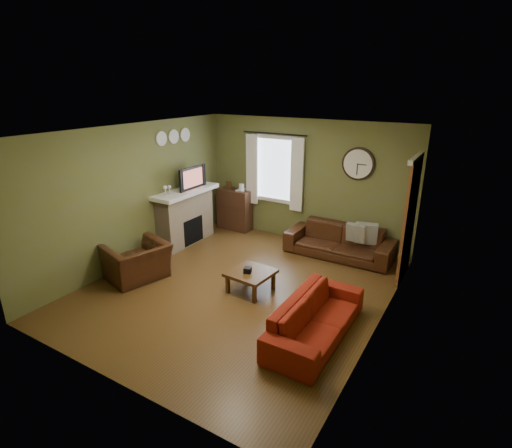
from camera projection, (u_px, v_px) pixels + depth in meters
The scene contains 31 objects.
floor at pixel (239, 288), 6.74m from camera, with size 4.60×5.20×0.00m, color #533718.
ceiling at pixel (236, 132), 5.86m from camera, with size 4.60×5.20×0.00m, color white.
wall_left at pixel (134, 195), 7.41m from camera, with size 0.00×5.20×2.60m, color #5F6534.
wall_right at pixel (385, 244), 5.19m from camera, with size 0.00×5.20×2.60m, color #5F6534.
wall_back at pixel (305, 182), 8.40m from camera, with size 4.60×0.00×2.60m, color #5F6534.
wall_front at pixel (102, 282), 4.20m from camera, with size 4.60×0.00×2.60m, color #5F6534.
fireplace at pixel (186, 218), 8.50m from camera, with size 0.40×1.40×1.10m, color tan.
firebox at pixel (193, 231), 8.49m from camera, with size 0.04×0.60×0.55m, color black.
mantel at pixel (185, 192), 8.28m from camera, with size 0.58×1.60×0.08m, color white.
tv at pixel (190, 180), 8.32m from camera, with size 0.60×0.08×0.35m, color black.
tv_screen at pixel (193, 178), 8.26m from camera, with size 0.02×0.62×0.36m, color #994C3F.
medallion_left at pixel (161, 139), 7.73m from camera, with size 0.28×0.28×0.03m, color white.
medallion_mid at pixel (174, 137), 8.01m from camera, with size 0.28×0.28×0.03m, color white.
medallion_right at pixel (185, 135), 8.29m from camera, with size 0.28×0.28×0.03m, color white.
window_pane at pixel (276, 169), 8.66m from camera, with size 1.00×0.02×1.30m, color silver, non-canonical shape.
curtain_rod at pixel (274, 134), 8.32m from camera, with size 0.03×0.03×1.50m, color black.
curtain_left at pixel (252, 170), 8.86m from camera, with size 0.28×0.04×1.55m, color white.
curtain_right at pixel (297, 175), 8.33m from camera, with size 0.28×0.04×1.55m, color white.
wall_clock at pixel (358, 164), 7.66m from camera, with size 0.64×0.06×0.64m, color white, non-canonical shape.
door at pixel (409, 221), 6.78m from camera, with size 0.05×0.90×2.10m, color brown.
bookshelf at pixel (235, 209), 9.32m from camera, with size 0.80×0.34×0.95m, color #402518, non-canonical shape.
book at pixel (237, 190), 9.12m from camera, with size 0.18×0.25×0.02m, color #482E15.
sofa_brown at pixel (339, 241), 7.90m from camera, with size 2.10×0.82×0.61m, color #351B0D.
pillow_left at pixel (366, 233), 7.64m from camera, with size 0.42×0.13×0.42m, color gray.
pillow_right at pixel (356, 233), 7.67m from camera, with size 0.36×0.11×0.36m, color gray.
sofa_red at pixel (316, 318), 5.39m from camera, with size 1.91×0.75×0.56m, color maroon.
armchair at pixel (137, 262), 6.97m from camera, with size 1.00×0.87×0.65m, color #351B0D.
coffee_table at pixel (251, 281), 6.59m from camera, with size 0.68×0.68×0.36m, color #482E15, non-canonical shape.
tissue_box at pixel (248, 270), 6.48m from camera, with size 0.12×0.12×0.09m, color black.
wine_glass_a at pixel (165, 191), 7.75m from camera, with size 0.07×0.07×0.21m, color white, non-canonical shape.
wine_glass_b at pixel (170, 190), 7.85m from camera, with size 0.07×0.07×0.19m, color white, non-canonical shape.
Camera 1 is at (3.32, -4.98, 3.29)m, focal length 28.00 mm.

